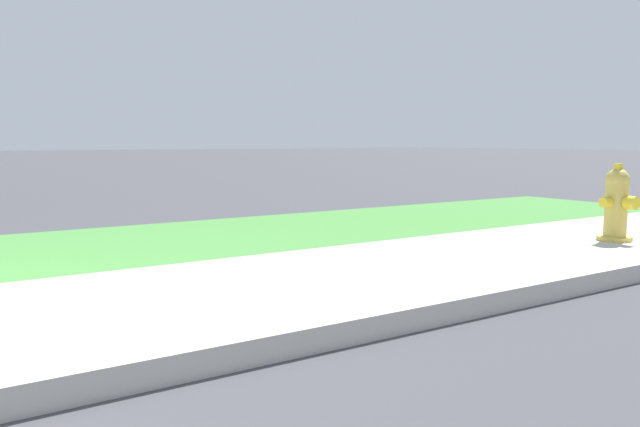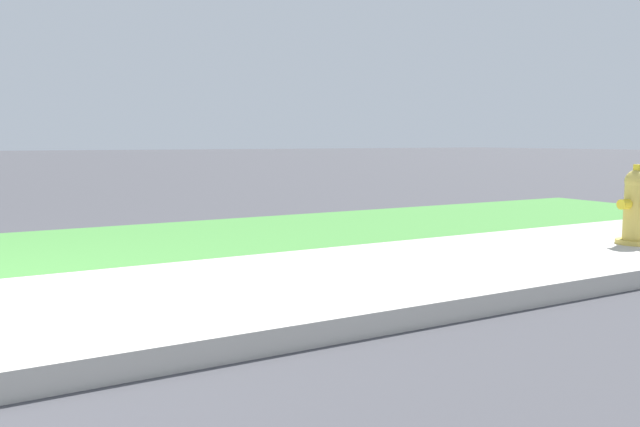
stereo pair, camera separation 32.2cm
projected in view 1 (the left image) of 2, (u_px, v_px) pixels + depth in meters
name	position (u px, v px, depth m)	size (l,w,h in m)	color
fire_hydrant_mid_block	(617.00, 205.00, 5.69)	(0.38, 0.36, 0.72)	gold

